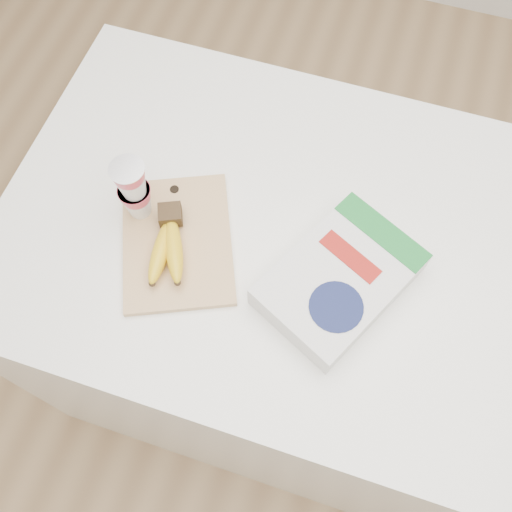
{
  "coord_description": "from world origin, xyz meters",
  "views": [
    {
      "loc": [
        0.08,
        -0.57,
        2.06
      ],
      "look_at": [
        -0.07,
        -0.1,
        1.02
      ],
      "focal_mm": 40.0,
      "sensor_mm": 36.0,
      "label": 1
    }
  ],
  "objects_px": {
    "table": "(288,312)",
    "bananas": "(168,245)",
    "cereal_box": "(340,279)",
    "cutting_board": "(177,242)",
    "yogurt_stack": "(133,189)"
  },
  "relations": [
    {
      "from": "bananas",
      "to": "yogurt_stack",
      "type": "distance_m",
      "value": 0.13
    },
    {
      "from": "cutting_board",
      "to": "cereal_box",
      "type": "bearing_deg",
      "value": -22.18
    },
    {
      "from": "bananas",
      "to": "table",
      "type": "bearing_deg",
      "value": 26.96
    },
    {
      "from": "table",
      "to": "yogurt_stack",
      "type": "bearing_deg",
      "value": -170.04
    },
    {
      "from": "yogurt_stack",
      "to": "cereal_box",
      "type": "bearing_deg",
      "value": -4.12
    },
    {
      "from": "table",
      "to": "bananas",
      "type": "xyz_separation_m",
      "value": [
        -0.25,
        -0.13,
        0.53
      ]
    },
    {
      "from": "cereal_box",
      "to": "yogurt_stack",
      "type": "bearing_deg",
      "value": -157.6
    },
    {
      "from": "bananas",
      "to": "yogurt_stack",
      "type": "relative_size",
      "value": 1.17
    },
    {
      "from": "table",
      "to": "cereal_box",
      "type": "bearing_deg",
      "value": -40.8
    },
    {
      "from": "table",
      "to": "bananas",
      "type": "relative_size",
      "value": 6.81
    },
    {
      "from": "bananas",
      "to": "cereal_box",
      "type": "distance_m",
      "value": 0.36
    },
    {
      "from": "yogurt_stack",
      "to": "table",
      "type": "bearing_deg",
      "value": 9.96
    },
    {
      "from": "table",
      "to": "cutting_board",
      "type": "relative_size",
      "value": 4.24
    },
    {
      "from": "cutting_board",
      "to": "cereal_box",
      "type": "height_order",
      "value": "cereal_box"
    },
    {
      "from": "table",
      "to": "cereal_box",
      "type": "height_order",
      "value": "cereal_box"
    }
  ]
}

